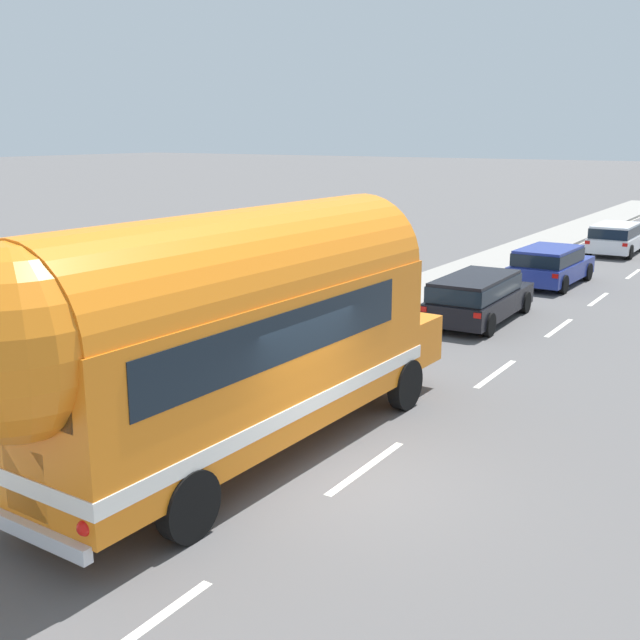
% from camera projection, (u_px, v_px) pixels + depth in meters
% --- Properties ---
extents(ground_plane, '(300.00, 300.00, 0.00)m').
position_uv_depth(ground_plane, '(348.00, 481.00, 12.13)').
color(ground_plane, '#565454').
extents(lane_markings, '(4.06, 80.00, 0.01)m').
position_uv_depth(lane_markings, '(478.00, 309.00, 23.91)').
color(lane_markings, silver).
rests_on(lane_markings, ground).
extents(sidewalk_slab, '(2.75, 90.00, 0.15)m').
position_uv_depth(sidewalk_slab, '(365.00, 313.00, 23.08)').
color(sidewalk_slab, gray).
rests_on(sidewalk_slab, ground).
extents(painted_bus, '(2.77, 10.65, 4.12)m').
position_uv_depth(painted_bus, '(222.00, 328.00, 12.17)').
color(painted_bus, orange).
rests_on(painted_bus, ground).
extents(car_lead, '(1.97, 4.73, 1.37)m').
position_uv_depth(car_lead, '(478.00, 295.00, 22.11)').
color(car_lead, black).
rests_on(car_lead, ground).
extents(car_second, '(2.07, 4.41, 1.37)m').
position_uv_depth(car_second, '(550.00, 263.00, 27.51)').
color(car_second, navy).
rests_on(car_second, ground).
extents(car_third, '(1.91, 4.34, 1.37)m').
position_uv_depth(car_third, '(616.00, 237.00, 34.56)').
color(car_third, white).
rests_on(car_third, ground).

